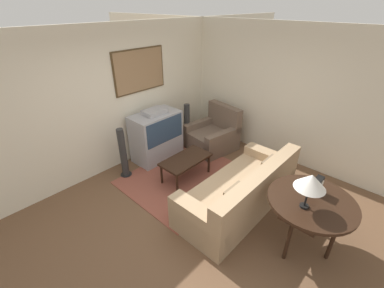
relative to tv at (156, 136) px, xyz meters
name	(u,v)px	position (x,y,z in m)	size (l,w,h in m)	color
ground_plane	(191,214)	(-0.76, -1.71, -0.52)	(12.00, 12.00, 0.00)	brown
wall_back	(108,102)	(-0.75, 0.42, 0.84)	(12.00, 0.10, 2.70)	beige
wall_right	(281,95)	(1.87, -1.71, 0.83)	(0.06, 12.00, 2.70)	beige
area_rug	(185,177)	(-0.13, -0.96, -0.52)	(2.18, 1.83, 0.01)	brown
tv	(156,136)	(0.00, 0.00, 0.00)	(1.01, 0.59, 1.11)	#9E9EA3
couch	(241,192)	(-0.09, -2.19, -0.22)	(2.20, 0.95, 0.85)	tan
armchair	(213,136)	(1.16, -0.60, -0.22)	(1.08, 1.06, 0.96)	brown
coffee_table	(186,161)	(-0.12, -0.98, -0.13)	(0.96, 0.51, 0.44)	black
console_table	(311,204)	(-0.12, -3.23, 0.19)	(1.10, 1.10, 0.78)	black
table_lamp	(311,182)	(-0.31, -3.20, 0.64)	(0.37, 0.37, 0.48)	black
mantel_clock	(318,185)	(0.07, -3.20, 0.38)	(0.16, 0.10, 0.23)	black
speaker_tower_left	(123,154)	(-0.86, -0.05, -0.05)	(0.22, 0.22, 1.00)	black
speaker_tower_right	(187,126)	(0.86, -0.05, -0.05)	(0.22, 0.22, 1.00)	black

